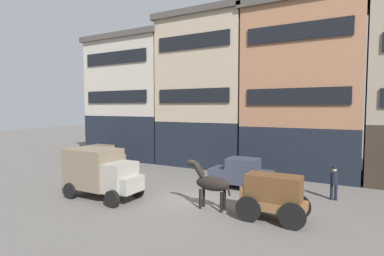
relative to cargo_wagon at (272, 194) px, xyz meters
name	(u,v)px	position (x,y,z in m)	size (l,w,h in m)	color
ground_plane	(193,200)	(-4.38, 0.81, -1.15)	(120.00, 120.00, 0.00)	#605B56
building_far_left	(137,98)	(-16.32, 10.93, 4.71)	(8.83, 6.51, 11.64)	black
building_center_left	(209,91)	(-8.31, 10.93, 5.18)	(7.88, 6.51, 12.58)	black
building_center_right	(303,89)	(-0.55, 10.93, 5.08)	(8.33, 6.51, 12.38)	black
cargo_wagon	(272,194)	(0.00, 0.00, 0.00)	(2.92, 1.53, 1.98)	brown
draft_horse	(210,183)	(-2.95, 0.00, 0.12)	(2.34, 0.62, 2.30)	black
delivery_truck_far	(101,171)	(-8.90, -1.19, 0.28)	(4.36, 2.14, 2.62)	gray
sedan_dark	(241,173)	(-2.94, 4.28, -0.23)	(3.70, 1.86, 1.83)	#333847
sedan_light	(101,157)	(-14.97, 4.66, -0.23)	(3.77, 2.01, 1.83)	#7A6B4C
pedestrian_officer	(334,182)	(2.11, 4.44, -0.17)	(0.44, 0.44, 1.79)	black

